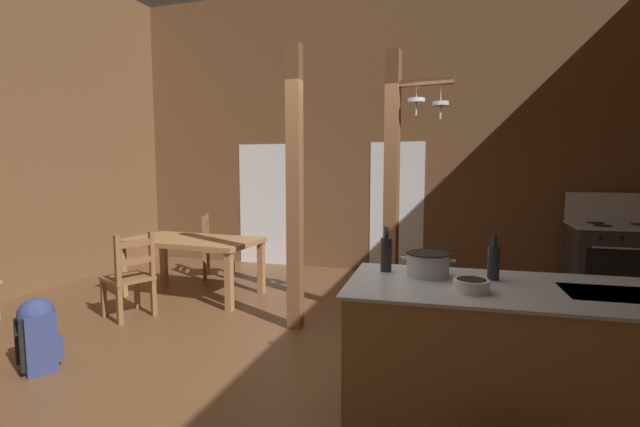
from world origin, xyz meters
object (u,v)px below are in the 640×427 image
at_px(stove_range, 619,260).
at_px(ladderback_chair_near_window, 130,277).
at_px(kitchen_island, 521,359).
at_px(backpack, 38,332).
at_px(stockpot_on_counter, 428,264).
at_px(bottle_short_on_counter, 386,253).
at_px(dining_table, 192,245).
at_px(mixing_bowl_on_counter, 471,285).
at_px(bottle_tall_on_counter, 494,262).
at_px(ladderback_chair_by_post, 215,248).

bearing_deg(stove_range, ladderback_chair_near_window, -155.62).
height_order(stove_range, ladderback_chair_near_window, stove_range).
relative_size(kitchen_island, backpack, 3.69).
distance_m(stockpot_on_counter, bottle_short_on_counter, 0.30).
bearing_deg(dining_table, stove_range, 15.69).
bearing_deg(mixing_bowl_on_counter, stove_range, 62.68).
bearing_deg(kitchen_island, bottle_tall_on_counter, 137.95).
height_order(kitchen_island, dining_table, kitchen_island).
xyz_separation_m(dining_table, backpack, (0.02, -2.26, -0.34)).
height_order(dining_table, bottle_short_on_counter, bottle_short_on_counter).
distance_m(ladderback_chair_near_window, mixing_bowl_on_counter, 3.73).
bearing_deg(stove_range, ladderback_chair_by_post, -174.36).
bearing_deg(bottle_short_on_counter, bottle_tall_on_counter, -3.17).
relative_size(kitchen_island, ladderback_chair_by_post, 2.32).
height_order(stove_range, stockpot_on_counter, stove_range).
xyz_separation_m(dining_table, ladderback_chair_near_window, (-0.15, -0.97, -0.20)).
height_order(kitchen_island, stockpot_on_counter, stockpot_on_counter).
distance_m(ladderback_chair_by_post, bottle_short_on_counter, 4.10).
distance_m(ladderback_chair_near_window, backpack, 1.31).
relative_size(ladderback_chair_near_window, backpack, 1.59).
xyz_separation_m(kitchen_island, mixing_bowl_on_counter, (-0.32, -0.18, 0.49)).
height_order(dining_table, backpack, dining_table).
distance_m(kitchen_island, mixing_bowl_on_counter, 0.61).
distance_m(mixing_bowl_on_counter, bottle_tall_on_counter, 0.37).
distance_m(stove_range, dining_table, 5.44).
bearing_deg(mixing_bowl_on_counter, dining_table, 146.73).
height_order(ladderback_chair_near_window, bottle_short_on_counter, bottle_short_on_counter).
distance_m(ladderback_chair_by_post, stockpot_on_counter, 4.35).
height_order(ladderback_chair_near_window, ladderback_chair_by_post, same).
bearing_deg(ladderback_chair_by_post, stove_range, 5.64).
relative_size(kitchen_island, stockpot_on_counter, 6.06).
height_order(stove_range, bottle_tall_on_counter, stove_range).
relative_size(dining_table, bottle_tall_on_counter, 5.81).
distance_m(ladderback_chair_near_window, bottle_tall_on_counter, 3.79).
height_order(dining_table, mixing_bowl_on_counter, mixing_bowl_on_counter).
bearing_deg(dining_table, backpack, -89.50).
relative_size(kitchen_island, bottle_tall_on_counter, 7.30).
bearing_deg(stove_range, backpack, -144.43).
distance_m(backpack, mixing_bowl_on_counter, 3.38).
xyz_separation_m(kitchen_island, stove_range, (1.58, 3.48, 0.03)).
bearing_deg(bottle_short_on_counter, ladderback_chair_near_window, 163.89).
bearing_deg(bottle_tall_on_counter, ladderback_chair_near_window, 166.33).
relative_size(backpack, mixing_bowl_on_counter, 2.86).
xyz_separation_m(bottle_tall_on_counter, bottle_short_on_counter, (-0.71, 0.04, 0.01)).
xyz_separation_m(ladderback_chair_by_post, bottle_short_on_counter, (2.99, -2.75, 0.58)).
xyz_separation_m(dining_table, bottle_short_on_counter, (2.78, -1.82, 0.38)).
bearing_deg(bottle_tall_on_counter, bottle_short_on_counter, 176.83).
bearing_deg(mixing_bowl_on_counter, backpack, -178.86).
bearing_deg(backpack, stockpot_on_counter, 7.23).
xyz_separation_m(stockpot_on_counter, bottle_tall_on_counter, (0.42, 0.01, 0.04)).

